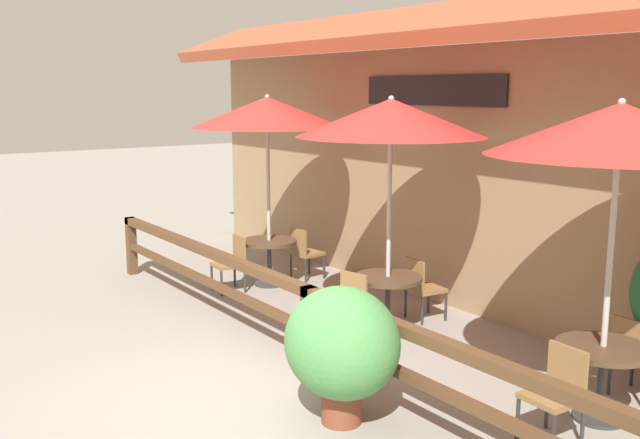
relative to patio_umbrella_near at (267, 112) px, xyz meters
The scene contains 16 objects.
ground_plane 4.91m from the patio_umbrella_near, 38.20° to the right, with size 60.00×60.00×0.00m, color gray.
building_facade 3.62m from the patio_umbrella_near, 25.74° to the left, with size 14.28×1.49×4.23m.
patio_railing 4.08m from the patio_umbrella_near, 24.81° to the right, with size 10.40×0.14×0.95m.
patio_umbrella_near is the anchor object (origin of this frame).
dining_table_near 2.11m from the patio_umbrella_near, 153.43° to the left, with size 0.86×0.86×0.71m.
chair_near_streetside 2.30m from the patio_umbrella_near, 93.13° to the right, with size 0.46×0.46×0.84m.
chair_near_wallside 2.30m from the patio_umbrella_near, 86.83° to the left, with size 0.45×0.45×0.84m.
patio_umbrella_middle 2.72m from the patio_umbrella_near, ahead, with size 2.31×2.31×2.94m.
dining_table_middle 3.44m from the patio_umbrella_near, ahead, with size 0.86×0.86×0.71m.
chair_middle_streetside 3.57m from the patio_umbrella_near, 12.16° to the right, with size 0.50×0.50×0.84m.
chair_middle_wallside 3.53m from the patio_umbrella_near, 15.33° to the left, with size 0.47×0.47×0.84m.
patio_umbrella_far 5.73m from the patio_umbrella_near, ahead, with size 2.31×2.31×2.94m.
dining_table_far 6.11m from the patio_umbrella_near, ahead, with size 0.86×0.86×0.71m.
chair_far_streetside 6.19m from the patio_umbrella_near, ahead, with size 0.44×0.44×0.84m.
chair_far_wallside 6.13m from the patio_umbrella_near, ahead, with size 0.44×0.44×0.84m.
potted_plant_small_flowering 5.17m from the patio_umbrella_near, 23.86° to the right, with size 1.12×1.01×1.28m.
Camera 1 is at (6.00, -3.13, 3.02)m, focal length 40.00 mm.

